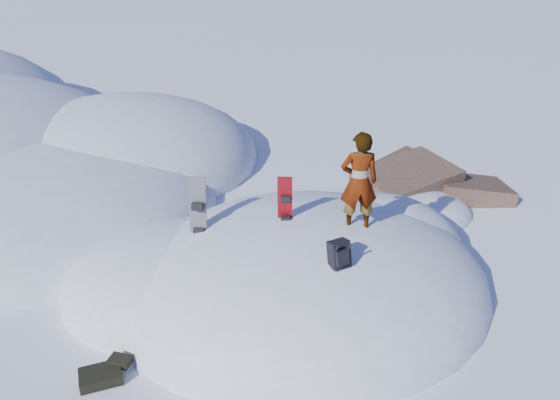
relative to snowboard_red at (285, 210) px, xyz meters
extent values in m
plane|color=white|center=(0.33, -0.12, -1.65)|extent=(120.00, 120.00, 0.00)
ellipsoid|color=white|center=(0.33, -0.12, -1.65)|extent=(7.00, 6.00, 3.00)
ellipsoid|color=white|center=(-1.87, 0.48, -1.65)|extent=(4.40, 4.00, 2.20)
ellipsoid|color=white|center=(2.13, 0.68, -1.65)|extent=(3.60, 3.20, 2.50)
ellipsoid|color=white|center=(-5.67, 4.88, -1.65)|extent=(10.00, 9.00, 2.80)
ellipsoid|color=white|center=(-3.17, 7.38, -1.65)|extent=(8.00, 8.00, 3.60)
ellipsoid|color=white|center=(-5.17, 3.88, -1.65)|extent=(6.00, 5.00, 1.80)
cube|color=brown|center=(3.93, 3.28, -1.55)|extent=(2.82, 2.41, 1.62)
cube|color=brown|center=(5.53, 2.88, -1.75)|extent=(2.16, 1.80, 1.33)
cube|color=brown|center=(4.53, 4.48, -1.65)|extent=(2.08, 2.01, 1.10)
ellipsoid|color=white|center=(3.53, 2.28, -1.65)|extent=(3.20, 2.40, 1.00)
cube|color=red|center=(0.00, 0.01, -0.02)|extent=(0.30, 0.26, 1.37)
cube|color=black|center=(0.00, -0.04, 0.26)|extent=(0.19, 0.15, 0.12)
cube|color=black|center=(0.00, -0.04, -0.16)|extent=(0.19, 0.15, 0.12)
cube|color=black|center=(-1.50, 0.36, -0.23)|extent=(0.37, 0.34, 1.63)
cube|color=black|center=(-1.50, 0.29, 0.10)|extent=(0.23, 0.19, 0.14)
cube|color=black|center=(-1.50, 0.29, -0.39)|extent=(0.23, 0.19, 0.14)
cube|color=black|center=(0.53, -1.42, -0.12)|extent=(0.38, 0.37, 0.47)
cube|color=black|center=(0.53, -1.55, -0.10)|extent=(0.24, 0.19, 0.26)
cylinder|color=black|center=(0.43, -1.53, -0.01)|extent=(0.03, 0.17, 0.32)
cylinder|color=black|center=(0.62, -1.53, -0.01)|extent=(0.03, 0.17, 0.32)
cube|color=black|center=(-3.22, -1.71, -1.55)|extent=(0.66, 0.50, 0.17)
cube|color=black|center=(-2.94, -1.53, -1.48)|extent=(0.40, 0.36, 0.11)
imported|color=slate|center=(1.18, -0.41, 0.61)|extent=(0.71, 0.53, 1.77)
camera|label=1|loc=(-2.00, -8.30, 4.32)|focal=35.00mm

